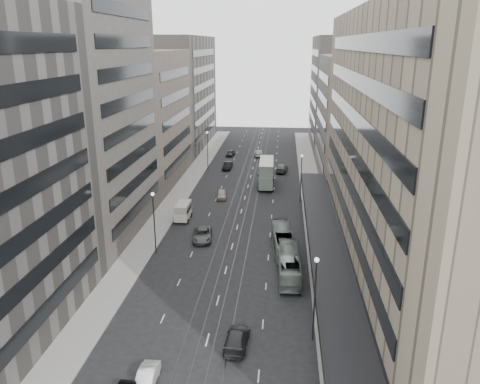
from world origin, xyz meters
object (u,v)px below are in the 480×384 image
(bus_near, at_px, (289,264))
(sedan_1, at_px, (146,379))
(double_decker, at_px, (266,172))
(panel_van, at_px, (183,211))
(bus_far, at_px, (283,240))
(sedan_2, at_px, (202,235))

(bus_near, xyz_separation_m, sedan_1, (-11.41, -19.97, -0.79))
(double_decker, bearing_deg, bus_near, -84.61)
(panel_van, bearing_deg, bus_far, -32.44)
(bus_far, height_order, double_decker, double_decker)
(bus_near, height_order, sedan_2, bus_near)
(bus_far, bearing_deg, panel_van, -37.70)
(panel_van, relative_size, sedan_1, 1.08)
(bus_far, xyz_separation_m, sedan_1, (-10.66, -26.85, -0.77))
(bus_near, bearing_deg, sedan_1, 58.14)
(bus_far, xyz_separation_m, panel_van, (-15.42, 9.81, 0.08))
(double_decker, bearing_deg, sedan_1, -98.57)
(sedan_1, bearing_deg, bus_near, 59.94)
(bus_far, bearing_deg, sedan_1, 63.10)
(panel_van, height_order, sedan_1, panel_van)
(sedan_1, height_order, sedan_2, sedan_2)
(bus_far, bearing_deg, double_decker, -88.68)
(bus_near, bearing_deg, sedan_2, -40.26)
(bus_near, distance_m, double_decker, 36.15)
(sedan_2, bearing_deg, double_decker, 66.25)
(bus_far, relative_size, double_decker, 1.10)
(double_decker, height_order, sedan_2, double_decker)
(bus_far, distance_m, sedan_1, 28.90)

